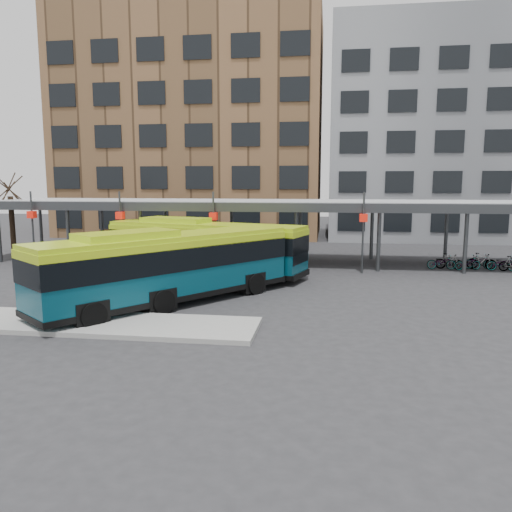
{
  "coord_description": "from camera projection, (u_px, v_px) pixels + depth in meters",
  "views": [
    {
      "loc": [
        3.95,
        -20.11,
        5.34
      ],
      "look_at": [
        0.51,
        3.67,
        1.8
      ],
      "focal_mm": 35.0,
      "sensor_mm": 36.0,
      "label": 1
    }
  ],
  "objects": [
    {
      "name": "ground",
      "position": [
        232.0,
        310.0,
        21.02
      ],
      "size": [
        120.0,
        120.0,
        0.0
      ],
      "primitive_type": "plane",
      "color": "#28282B",
      "rests_on": "ground"
    },
    {
      "name": "boarding_island",
      "position": [
        74.0,
        323.0,
        18.85
      ],
      "size": [
        14.0,
        3.0,
        0.18
      ],
      "primitive_type": "cube",
      "color": "gray",
      "rests_on": "ground"
    },
    {
      "name": "canopy",
      "position": [
        267.0,
        204.0,
        33.06
      ],
      "size": [
        40.0,
        6.53,
        4.8
      ],
      "color": "#999B9E",
      "rests_on": "ground"
    },
    {
      "name": "tree",
      "position": [
        12.0,
        224.0,
        34.97
      ],
      "size": [
        1.64,
        1.64,
        5.6
      ],
      "color": "black",
      "rests_on": "ground"
    },
    {
      "name": "building_brick",
      "position": [
        196.0,
        128.0,
        52.17
      ],
      "size": [
        26.0,
        14.0,
        22.0
      ],
      "primitive_type": "cube",
      "color": "brown",
      "rests_on": "ground"
    },
    {
      "name": "building_grey",
      "position": [
        455.0,
        134.0,
        48.63
      ],
      "size": [
        24.0,
        14.0,
        20.0
      ],
      "primitive_type": "cube",
      "color": "slate",
      "rests_on": "ground"
    },
    {
      "name": "bus_front",
      "position": [
        169.0,
        265.0,
        21.89
      ],
      "size": [
        9.48,
        11.28,
        3.37
      ],
      "rotation": [
        0.0,
        0.0,
        0.92
      ],
      "color": "#063B4B",
      "rests_on": "ground"
    },
    {
      "name": "bus_rear",
      "position": [
        204.0,
        246.0,
        28.99
      ],
      "size": [
        12.16,
        5.91,
        3.29
      ],
      "rotation": [
        0.0,
        0.0,
        -0.3
      ],
      "color": "#063B4B",
      "rests_on": "ground"
    },
    {
      "name": "bike_rack",
      "position": [
        475.0,
        262.0,
        30.73
      ],
      "size": [
        5.77,
        1.49,
        1.03
      ],
      "color": "slate",
      "rests_on": "ground"
    }
  ]
}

